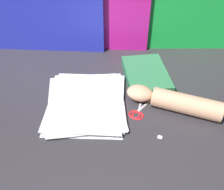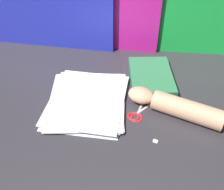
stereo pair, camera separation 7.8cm
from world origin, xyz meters
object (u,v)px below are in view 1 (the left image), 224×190
Objects in this scene: book_closed at (146,75)px; hand_forearm at (175,101)px; scissors at (139,110)px; paper_stack at (86,102)px.

book_closed is 0.20m from hand_forearm.
paper_stack is at bearing 167.09° from scissors.
hand_forearm is (0.32, -0.03, 0.03)m from paper_stack.
hand_forearm reaches higher than book_closed.
book_closed is at bearing 113.08° from hand_forearm.
hand_forearm reaches higher than scissors.
book_closed reaches higher than scissors.
scissors is at bearing -175.54° from hand_forearm.
scissors is 0.13m from hand_forearm.
scissors is at bearing -12.91° from paper_stack.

